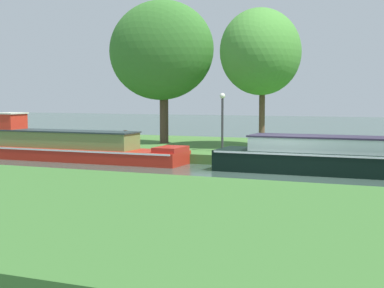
% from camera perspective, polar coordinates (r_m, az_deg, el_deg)
% --- Properties ---
extents(ground_plane, '(120.00, 120.00, 0.00)m').
position_cam_1_polar(ground_plane, '(21.02, 8.19, -3.02)').
color(ground_plane, '#385046').
extents(riverbank_far, '(72.00, 10.00, 0.40)m').
position_cam_1_polar(riverbank_far, '(27.78, 11.84, -0.77)').
color(riverbank_far, '#447432').
rests_on(riverbank_far, ground_plane).
extents(riverbank_near, '(72.00, 10.00, 0.40)m').
position_cam_1_polar(riverbank_near, '(12.60, -2.29, -7.27)').
color(riverbank_near, '#3A6C2E').
rests_on(riverbank_near, ground_plane).
extents(black_barge, '(8.32, 2.12, 1.36)m').
position_cam_1_polar(black_barge, '(21.75, 13.55, -1.24)').
color(black_barge, black).
rests_on(black_barge, ground_plane).
extents(red_narrowboat, '(9.92, 1.87, 2.05)m').
position_cam_1_polar(red_narrowboat, '(26.04, -11.76, -0.25)').
color(red_narrowboat, '#B22517').
rests_on(red_narrowboat, ground_plane).
extents(willow_tree_left, '(5.57, 3.26, 7.17)m').
position_cam_1_polar(willow_tree_left, '(29.53, -3.11, 9.10)').
color(willow_tree_left, brown).
rests_on(willow_tree_left, riverbank_far).
extents(willow_tree_centre, '(3.71, 4.68, 6.49)m').
position_cam_1_polar(willow_tree_centre, '(27.71, 6.74, 8.92)').
color(willow_tree_centre, brown).
rests_on(willow_tree_centre, riverbank_far).
extents(lamp_post, '(0.24, 0.24, 2.54)m').
position_cam_1_polar(lamp_post, '(25.47, 2.99, 2.94)').
color(lamp_post, '#333338').
rests_on(lamp_post, riverbank_far).
extents(mooring_post_far, '(0.16, 0.16, 0.87)m').
position_cam_1_polar(mooring_post_far, '(26.35, -6.50, 0.39)').
color(mooring_post_far, '#433126').
rests_on(mooring_post_far, riverbank_far).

